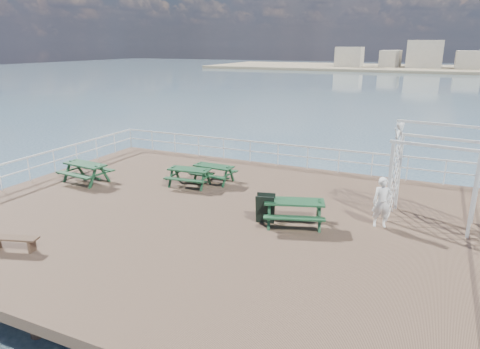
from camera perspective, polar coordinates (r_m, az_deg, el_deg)
name	(u,v)px	position (r m, az deg, el deg)	size (l,w,h in m)	color
ground	(212,217)	(15.08, -3.80, -5.71)	(18.00, 14.00, 0.30)	brown
sea_backdrop	(462,66)	(146.54, 27.49, 12.74)	(300.00, 300.00, 9.20)	#3A5461
railing	(240,170)	(16.94, 0.02, 0.57)	(17.77, 13.76, 1.10)	silver
picnic_table_a	(189,173)	(17.82, -6.77, 0.15)	(1.85, 1.56, 0.84)	#12331D
picnic_table_b	(214,170)	(18.25, -3.54, 0.61)	(1.74, 1.42, 0.82)	#12331D
picnic_table_c	(294,207)	(14.01, 7.24, -4.35)	(2.30, 2.06, 0.93)	#12331D
picnic_table_d	(85,169)	(19.32, -19.92, 0.75)	(2.06, 1.73, 0.93)	#12331D
flat_bench_near	(13,241)	(13.89, -27.97, -7.78)	(1.48, 0.76, 0.41)	brown
trellis_arbor	(434,180)	(15.15, 24.41, -0.62)	(2.83, 1.76, 3.31)	silver
sandwich_board	(265,209)	(14.08, 3.39, -4.61)	(0.70, 0.58, 1.00)	black
person	(382,202)	(14.42, 18.41, -3.54)	(0.60, 0.39, 1.64)	white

